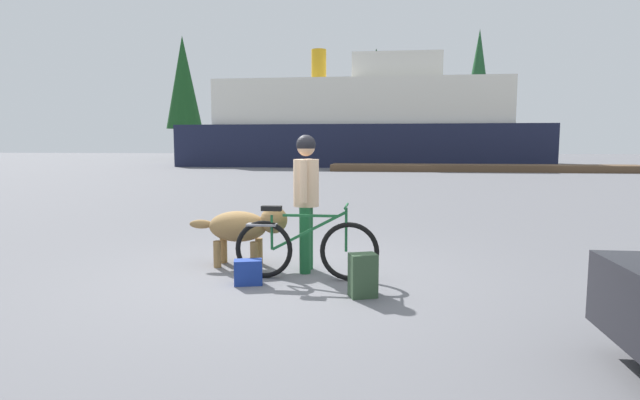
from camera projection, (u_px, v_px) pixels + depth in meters
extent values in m
plane|color=slate|center=(280.00, 277.00, 6.15)|extent=(160.00, 160.00, 0.00)
torus|color=black|center=(349.00, 252.00, 5.94)|extent=(0.70, 0.06, 0.70)
torus|color=black|center=(264.00, 249.00, 6.07)|extent=(0.70, 0.06, 0.70)
cube|color=#19592D|center=(310.00, 216.00, 5.95)|extent=(0.66, 0.03, 0.03)
cube|color=#19592D|center=(309.00, 231.00, 5.98)|extent=(0.89, 0.03, 0.49)
cylinder|color=#19592D|center=(272.00, 232.00, 6.03)|extent=(0.03, 0.03, 0.42)
cylinder|color=#19592D|center=(346.00, 230.00, 5.92)|extent=(0.03, 0.03, 0.52)
cube|color=black|center=(272.00, 208.00, 6.00)|extent=(0.24, 0.10, 0.06)
cylinder|color=#19592D|center=(346.00, 206.00, 5.89)|extent=(0.03, 0.44, 0.03)
cube|color=slate|center=(262.00, 225.00, 6.04)|extent=(0.36, 0.14, 0.02)
cylinder|color=#19592D|center=(308.00, 237.00, 6.50)|extent=(0.14, 0.14, 0.83)
cylinder|color=#19592D|center=(305.00, 240.00, 6.28)|extent=(0.14, 0.14, 0.83)
cylinder|color=#D8B28C|center=(306.00, 183.00, 6.31)|extent=(0.32, 0.32, 0.59)
cylinder|color=#D8B28C|center=(309.00, 179.00, 6.53)|extent=(0.09, 0.09, 0.52)
cylinder|color=#D8B28C|center=(303.00, 181.00, 6.09)|extent=(0.09, 0.09, 0.52)
sphere|color=tan|center=(306.00, 147.00, 6.26)|extent=(0.23, 0.23, 0.23)
sphere|color=black|center=(306.00, 145.00, 6.26)|extent=(0.24, 0.24, 0.24)
ellipsoid|color=olive|center=(238.00, 226.00, 6.67)|extent=(0.77, 0.48, 0.40)
sphere|color=olive|center=(274.00, 220.00, 6.60)|extent=(0.36, 0.36, 0.36)
ellipsoid|color=olive|center=(201.00, 224.00, 6.73)|extent=(0.32, 0.12, 0.12)
cylinder|color=olive|center=(259.00, 251.00, 6.81)|extent=(0.10, 0.10, 0.35)
cylinder|color=olive|center=(254.00, 255.00, 6.55)|extent=(0.10, 0.10, 0.35)
cylinder|color=olive|center=(223.00, 250.00, 6.87)|extent=(0.10, 0.10, 0.35)
cylinder|color=olive|center=(217.00, 254.00, 6.61)|extent=(0.10, 0.10, 0.35)
cube|color=#334C33|center=(363.00, 275.00, 5.33)|extent=(0.33, 0.28, 0.46)
cube|color=navy|center=(248.00, 272.00, 5.80)|extent=(0.36, 0.26, 0.29)
cube|color=brown|center=(483.00, 168.00, 29.85)|extent=(17.99, 2.49, 0.40)
cube|color=#191E38|center=(360.00, 146.00, 37.67)|extent=(25.87, 7.57, 2.96)
cube|color=silver|center=(360.00, 104.00, 37.33)|extent=(20.70, 6.36, 3.20)
cube|color=silver|center=(396.00, 69.00, 36.73)|extent=(6.21, 4.54, 1.80)
cylinder|color=#BF8C19|center=(319.00, 66.00, 37.40)|extent=(1.10, 1.10, 2.40)
cylinder|color=#4C331E|center=(185.00, 144.00, 55.02)|extent=(0.46, 0.46, 3.28)
cone|color=#19471E|center=(183.00, 82.00, 54.30)|extent=(3.81, 3.81, 9.87)
cylinder|color=#4C331E|center=(375.00, 145.00, 50.61)|extent=(0.44, 0.44, 3.05)
cone|color=#143819|center=(376.00, 89.00, 50.00)|extent=(4.21, 4.21, 7.95)
cylinder|color=#4C331E|center=(476.00, 146.00, 48.72)|extent=(0.30, 0.30, 2.79)
cone|color=#1E4C28|center=(478.00, 81.00, 48.03)|extent=(3.01, 3.01, 9.66)
cylinder|color=#4C331E|center=(323.00, 145.00, 56.76)|extent=(0.47, 0.47, 3.10)
cone|color=#19471E|center=(323.00, 97.00, 56.18)|extent=(3.12, 3.12, 7.42)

